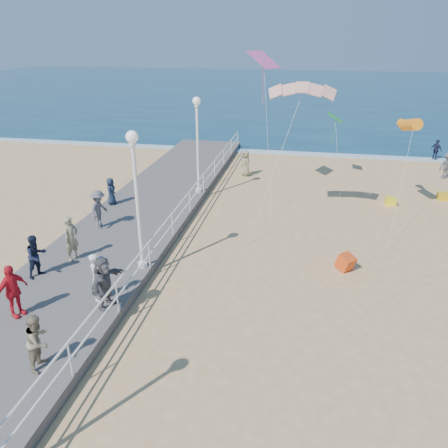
% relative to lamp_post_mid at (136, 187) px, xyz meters
% --- Properties ---
extents(ground, '(160.00, 160.00, 0.00)m').
position_rel_lamp_post_mid_xyz_m(ground, '(5.35, 0.00, -3.66)').
color(ground, '#DBAF72').
rests_on(ground, ground).
extents(ocean, '(160.00, 90.00, 0.05)m').
position_rel_lamp_post_mid_xyz_m(ocean, '(5.35, 65.00, -3.65)').
color(ocean, '#0D334E').
rests_on(ocean, ground).
extents(surf_line, '(160.00, 1.20, 0.04)m').
position_rel_lamp_post_mid_xyz_m(surf_line, '(5.35, 20.50, -3.63)').
color(surf_line, white).
rests_on(surf_line, ground).
extents(boardwalk, '(5.00, 44.00, 0.40)m').
position_rel_lamp_post_mid_xyz_m(boardwalk, '(-2.15, 0.00, -3.46)').
color(boardwalk, '#66605C').
rests_on(boardwalk, ground).
extents(railing, '(0.05, 42.00, 0.55)m').
position_rel_lamp_post_mid_xyz_m(railing, '(0.30, 0.00, -2.41)').
color(railing, white).
rests_on(railing, boardwalk).
extents(lamp_post_mid, '(0.44, 0.44, 5.32)m').
position_rel_lamp_post_mid_xyz_m(lamp_post_mid, '(0.00, 0.00, 0.00)').
color(lamp_post_mid, white).
rests_on(lamp_post_mid, boardwalk).
extents(lamp_post_far, '(0.44, 0.44, 5.32)m').
position_rel_lamp_post_mid_xyz_m(lamp_post_far, '(0.00, 9.00, 0.00)').
color(lamp_post_far, white).
rests_on(lamp_post_far, boardwalk).
extents(woman_holding_toddler, '(0.42, 0.63, 1.71)m').
position_rel_lamp_post_mid_xyz_m(woman_holding_toddler, '(-0.63, -2.42, -2.41)').
color(woman_holding_toddler, silver).
rests_on(woman_holding_toddler, boardwalk).
extents(toddler_held, '(0.28, 0.36, 0.73)m').
position_rel_lamp_post_mid_xyz_m(toddler_held, '(-0.48, -2.27, -2.04)').
color(toddler_held, '#3038B5').
rests_on(toddler_held, boardwalk).
extents(spectator_1, '(0.69, 0.85, 1.64)m').
position_rel_lamp_post_mid_xyz_m(spectator_1, '(-0.69, -5.79, -2.44)').
color(spectator_1, gray).
rests_on(spectator_1, boardwalk).
extents(spectator_2, '(0.74, 1.21, 1.81)m').
position_rel_lamp_post_mid_xyz_m(spectator_2, '(-3.29, 3.23, -2.35)').
color(spectator_2, '#58585D').
rests_on(spectator_2, boardwalk).
extents(spectator_3, '(0.78, 1.15, 1.82)m').
position_rel_lamp_post_mid_xyz_m(spectator_3, '(-2.82, -3.84, -2.35)').
color(spectator_3, red).
rests_on(spectator_3, boardwalk).
extents(spectator_4, '(0.53, 0.75, 1.45)m').
position_rel_lamp_post_mid_xyz_m(spectator_4, '(-4.06, 6.19, -2.53)').
color(spectator_4, '#1B283B').
rests_on(spectator_4, boardwalk).
extents(spectator_5, '(0.77, 1.75, 1.82)m').
position_rel_lamp_post_mid_xyz_m(spectator_5, '(-0.20, -2.79, -2.35)').
color(spectator_5, '#545357').
rests_on(spectator_5, boardwalk).
extents(spectator_6, '(0.62, 0.77, 1.85)m').
position_rel_lamp_post_mid_xyz_m(spectator_6, '(-2.94, 0.06, -2.34)').
color(spectator_6, gray).
rests_on(spectator_6, boardwalk).
extents(spectator_7, '(0.90, 0.99, 1.65)m').
position_rel_lamp_post_mid_xyz_m(spectator_7, '(-3.56, -1.40, -2.43)').
color(spectator_7, '#171E33').
rests_on(spectator_7, boardwalk).
extents(beach_walker_a, '(1.29, 1.04, 1.74)m').
position_rel_lamp_post_mid_xyz_m(beach_walker_a, '(15.02, 15.79, -2.79)').
color(beach_walker_a, '#504F54').
rests_on(beach_walker_a, ground).
extents(beach_walker_b, '(0.88, 0.93, 1.54)m').
position_rel_lamp_post_mid_xyz_m(beach_walker_b, '(15.49, 20.61, -2.89)').
color(beach_walker_b, '#1A1B3A').
rests_on(beach_walker_b, ground).
extents(beach_walker_c, '(0.94, 0.99, 1.70)m').
position_rel_lamp_post_mid_xyz_m(beach_walker_c, '(2.02, 13.89, -2.81)').
color(beach_walker_c, '#7F7E58').
rests_on(beach_walker_c, ground).
extents(box_kite, '(0.89, 0.89, 0.74)m').
position_rel_lamp_post_mid_xyz_m(box_kite, '(7.83, 1.94, -3.36)').
color(box_kite, red).
rests_on(box_kite, ground).
extents(beach_chair_left, '(0.55, 0.55, 0.40)m').
position_rel_lamp_post_mid_xyz_m(beach_chair_left, '(10.75, 10.04, -3.46)').
color(beach_chair_left, yellow).
rests_on(beach_chair_left, ground).
extents(beach_chair_right, '(0.55, 0.55, 0.40)m').
position_rel_lamp_post_mid_xyz_m(beach_chair_right, '(13.83, 11.49, -3.46)').
color(beach_chair_right, gold).
rests_on(beach_chair_right, ground).
extents(kite_parafoil, '(3.02, 0.94, 0.65)m').
position_rel_lamp_post_mid_xyz_m(kite_parafoil, '(5.55, 6.17, 2.95)').
color(kite_parafoil, '#EC451B').
extents(kite_windsock, '(1.01, 2.72, 1.09)m').
position_rel_lamp_post_mid_xyz_m(kite_windsock, '(10.81, 8.54, 1.06)').
color(kite_windsock, orange).
extents(kite_diamond_pink, '(1.76, 1.88, 0.85)m').
position_rel_lamp_post_mid_xyz_m(kite_diamond_pink, '(3.37, 10.18, 3.88)').
color(kite_diamond_pink, '#D64E9E').
extents(kite_diamond_green, '(0.97, 1.12, 0.59)m').
position_rel_lamp_post_mid_xyz_m(kite_diamond_green, '(7.52, 14.26, 0.34)').
color(kite_diamond_green, green).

